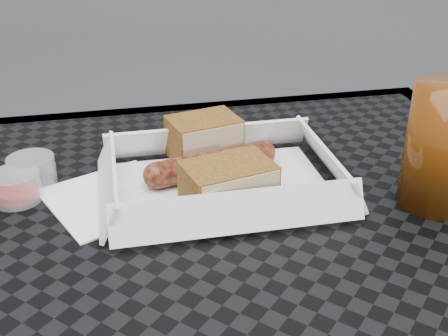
% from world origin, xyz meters
% --- Properties ---
extents(food_tray, '(0.22, 0.15, 0.00)m').
position_xyz_m(food_tray, '(0.05, 0.14, 0.75)').
color(food_tray, white).
rests_on(food_tray, patio_table).
extents(bratwurst, '(0.15, 0.06, 0.03)m').
position_xyz_m(bratwurst, '(0.04, 0.17, 0.76)').
color(bratwurst, brown).
rests_on(bratwurst, food_tray).
extents(bread_near, '(0.09, 0.07, 0.05)m').
position_xyz_m(bread_near, '(0.04, 0.22, 0.77)').
color(bread_near, brown).
rests_on(bread_near, food_tray).
extents(bread_far, '(0.10, 0.08, 0.04)m').
position_xyz_m(bread_far, '(0.05, 0.11, 0.77)').
color(bread_far, brown).
rests_on(bread_far, food_tray).
extents(veg_garnish, '(0.03, 0.03, 0.00)m').
position_xyz_m(veg_garnish, '(0.10, 0.10, 0.75)').
color(veg_garnish, '#DC4D09').
rests_on(veg_garnish, food_tray).
extents(napkin, '(0.16, 0.16, 0.00)m').
position_xyz_m(napkin, '(-0.07, 0.15, 0.75)').
color(napkin, white).
rests_on(napkin, patio_table).
extents(condiment_cup_sauce, '(0.05, 0.05, 0.03)m').
position_xyz_m(condiment_cup_sauce, '(-0.16, 0.17, 0.76)').
color(condiment_cup_sauce, '#97150B').
rests_on(condiment_cup_sauce, patio_table).
extents(condiment_cup_empty, '(0.05, 0.05, 0.03)m').
position_xyz_m(condiment_cup_empty, '(-0.15, 0.20, 0.76)').
color(condiment_cup_empty, silver).
rests_on(condiment_cup_empty, patio_table).
extents(drink_glass, '(0.07, 0.07, 0.13)m').
position_xyz_m(drink_glass, '(0.25, 0.07, 0.81)').
color(drink_glass, '#512407').
rests_on(drink_glass, patio_table).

